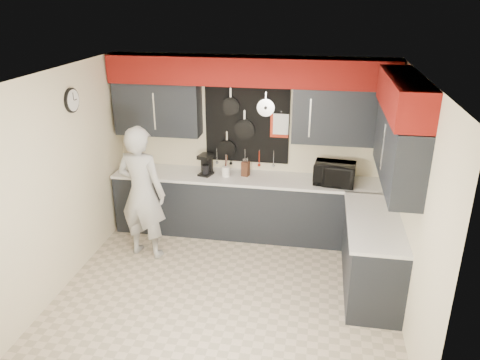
% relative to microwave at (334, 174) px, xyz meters
% --- Properties ---
extents(ground, '(4.00, 4.00, 0.00)m').
position_rel_microwave_xyz_m(ground, '(-1.23, -1.39, -1.07)').
color(ground, '#C4B198').
rests_on(ground, ground).
extents(back_wall_assembly, '(4.00, 0.36, 2.60)m').
position_rel_microwave_xyz_m(back_wall_assembly, '(-1.22, 0.21, 0.94)').
color(back_wall_assembly, beige).
rests_on(back_wall_assembly, ground).
extents(right_wall_assembly, '(0.36, 3.50, 2.60)m').
position_rel_microwave_xyz_m(right_wall_assembly, '(0.63, -1.12, 0.87)').
color(right_wall_assembly, beige).
rests_on(right_wall_assembly, ground).
extents(left_wall_assembly, '(0.05, 3.50, 2.60)m').
position_rel_microwave_xyz_m(left_wall_assembly, '(-3.22, -1.37, 0.26)').
color(left_wall_assembly, beige).
rests_on(left_wall_assembly, ground).
extents(base_cabinets, '(3.95, 2.20, 0.92)m').
position_rel_microwave_xyz_m(base_cabinets, '(-0.74, -0.26, -0.61)').
color(base_cabinets, black).
rests_on(base_cabinets, ground).
extents(microwave, '(0.59, 0.43, 0.30)m').
position_rel_microwave_xyz_m(microwave, '(0.00, 0.00, 0.00)').
color(microwave, black).
rests_on(microwave, base_cabinets).
extents(knife_block, '(0.12, 0.12, 0.22)m').
position_rel_microwave_xyz_m(knife_block, '(-1.26, 0.09, -0.04)').
color(knife_block, '#3C2013').
rests_on(knife_block, base_cabinets).
extents(utensil_crock, '(0.11, 0.11, 0.15)m').
position_rel_microwave_xyz_m(utensil_crock, '(-1.53, 0.03, -0.08)').
color(utensil_crock, white).
rests_on(utensil_crock, base_cabinets).
extents(coffee_maker, '(0.22, 0.25, 0.31)m').
position_rel_microwave_xyz_m(coffee_maker, '(-1.83, 0.05, 0.01)').
color(coffee_maker, black).
rests_on(coffee_maker, base_cabinets).
extents(person, '(0.74, 0.56, 1.84)m').
position_rel_microwave_xyz_m(person, '(-2.51, -0.76, -0.15)').
color(person, '#AAAAA8').
rests_on(person, ground).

